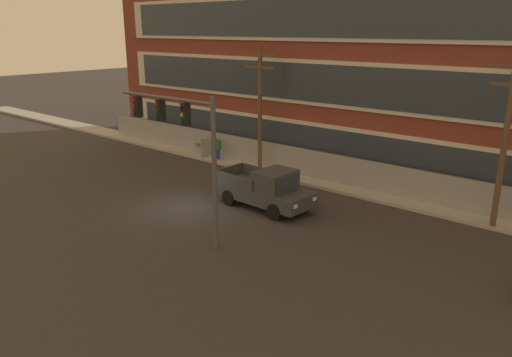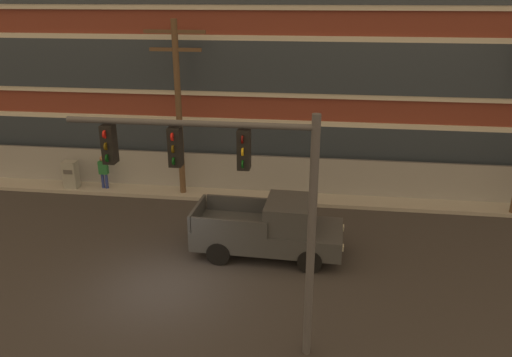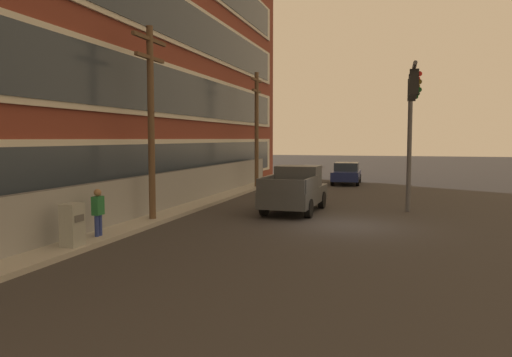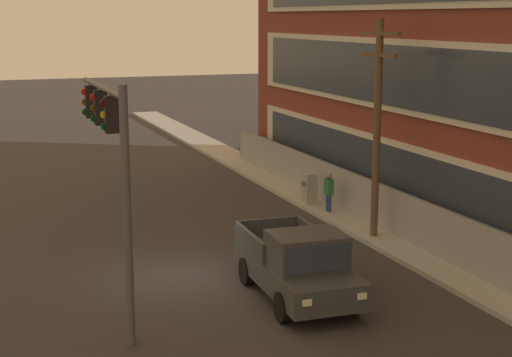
% 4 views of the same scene
% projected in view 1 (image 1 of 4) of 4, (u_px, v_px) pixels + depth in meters
% --- Properties ---
extents(ground_plane, '(160.00, 160.00, 0.00)m').
position_uv_depth(ground_plane, '(185.00, 207.00, 24.97)').
color(ground_plane, '#333030').
extents(sidewalk_building_side, '(80.00, 1.96, 0.16)m').
position_uv_depth(sidewalk_building_side, '(281.00, 173.00, 30.65)').
color(sidewalk_building_side, '#9E9B93').
rests_on(sidewalk_building_side, ground).
extents(brick_mill_building, '(41.18, 9.46, 18.39)m').
position_uv_depth(brick_mill_building, '(389.00, 17.00, 29.59)').
color(brick_mill_building, brown).
rests_on(brick_mill_building, ground).
extents(chain_link_fence, '(35.26, 0.06, 1.81)m').
position_uv_depth(chain_link_fence, '(287.00, 159.00, 30.44)').
color(chain_link_fence, gray).
rests_on(chain_link_fence, ground).
extents(traffic_signal_mast, '(5.71, 0.43, 6.16)m').
position_uv_depth(traffic_signal_mast, '(182.00, 133.00, 20.27)').
color(traffic_signal_mast, '#4C4C51').
rests_on(traffic_signal_mast, ground).
extents(pickup_truck_dark_grey, '(5.19, 2.33, 2.04)m').
position_uv_depth(pickup_truck_dark_grey, '(266.00, 190.00, 24.64)').
color(pickup_truck_dark_grey, '#383A3D').
rests_on(pickup_truck_dark_grey, ground).
extents(utility_pole_near_corner, '(2.54, 0.26, 7.59)m').
position_uv_depth(utility_pole_near_corner, '(260.00, 104.00, 29.97)').
color(utility_pole_near_corner, brown).
rests_on(utility_pole_near_corner, ground).
extents(utility_pole_midblock, '(2.14, 0.26, 7.58)m').
position_uv_depth(utility_pole_midblock, '(505.00, 137.00, 21.07)').
color(utility_pole_midblock, brown).
rests_on(utility_pole_midblock, ground).
extents(electrical_cabinet, '(0.60, 0.50, 1.42)m').
position_uv_depth(electrical_cabinet, '(201.00, 148.00, 34.15)').
color(electrical_cabinet, '#939993').
rests_on(electrical_cabinet, ground).
extents(pedestrian_near_cabinet, '(0.40, 0.25, 1.69)m').
position_uv_depth(pedestrian_near_cabinet, '(218.00, 148.00, 33.23)').
color(pedestrian_near_cabinet, navy).
rests_on(pedestrian_near_cabinet, ground).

